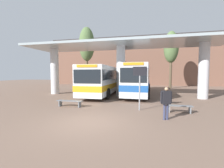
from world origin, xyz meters
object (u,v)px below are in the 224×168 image
object	(u,v)px
transit_bus_center_bay	(139,78)
parked_car_street	(116,81)
waiting_bench_near_pillar	(70,102)
poplar_tree_behind_right	(87,45)
waiting_bench_mid_platform	(179,107)
pedestrian_waiting	(166,100)
transit_bus_left_bay	(104,79)
info_sign_platform	(140,79)
poplar_tree_behind_left	(171,48)

from	to	relation	value
transit_bus_center_bay	parked_car_street	distance (m)	11.55
waiting_bench_near_pillar	poplar_tree_behind_right	xyz separation A→B (m)	(-5.16, 15.74, 7.41)
waiting_bench_mid_platform	parked_car_street	xyz separation A→B (m)	(-7.94, 19.05, 0.72)
waiting_bench_mid_platform	poplar_tree_behind_right	bearing A→B (deg)	128.98
pedestrian_waiting	transit_bus_left_bay	bearing A→B (deg)	103.98
poplar_tree_behind_right	parked_car_street	bearing A→B (deg)	34.59
transit_bus_center_bay	poplar_tree_behind_right	world-z (taller)	poplar_tree_behind_right
pedestrian_waiting	parked_car_street	xyz separation A→B (m)	(-6.93, 20.77, -0.00)
waiting_bench_mid_platform	info_sign_platform	world-z (taller)	info_sign_platform
transit_bus_left_bay	transit_bus_center_bay	distance (m)	4.28
pedestrian_waiting	poplar_tree_behind_left	xyz separation A→B (m)	(2.89, 18.90, 5.78)
transit_bus_center_bay	waiting_bench_near_pillar	size ratio (longest dim) A/B	6.23
poplar_tree_behind_left	poplar_tree_behind_right	bearing A→B (deg)	-174.39
poplar_tree_behind_left	parked_car_street	size ratio (longest dim) A/B	2.15
transit_bus_left_bay	waiting_bench_mid_platform	distance (m)	10.09
waiting_bench_mid_platform	info_sign_platform	size ratio (longest dim) A/B	0.52
transit_bus_left_bay	info_sign_platform	bearing A→B (deg)	121.77
transit_bus_left_bay	transit_bus_center_bay	bearing A→B (deg)	-160.13
info_sign_platform	poplar_tree_behind_right	world-z (taller)	poplar_tree_behind_right
poplar_tree_behind_left	poplar_tree_behind_right	world-z (taller)	poplar_tree_behind_right
transit_bus_left_bay	transit_bus_center_bay	size ratio (longest dim) A/B	0.89
waiting_bench_mid_platform	waiting_bench_near_pillar	bearing A→B (deg)	180.00
transit_bus_left_bay	poplar_tree_behind_left	bearing A→B (deg)	-132.39
transit_bus_left_bay	poplar_tree_behind_right	distance (m)	11.94
waiting_bench_near_pillar	waiting_bench_mid_platform	bearing A→B (deg)	0.00
waiting_bench_mid_platform	parked_car_street	size ratio (longest dim) A/B	0.34
transit_bus_center_bay	pedestrian_waiting	distance (m)	10.59
pedestrian_waiting	info_sign_platform	bearing A→B (deg)	109.12
waiting_bench_mid_platform	info_sign_platform	bearing A→B (deg)	178.28
transit_bus_center_bay	waiting_bench_mid_platform	bearing A→B (deg)	110.42
transit_bus_left_bay	waiting_bench_near_pillar	size ratio (longest dim) A/B	5.54
transit_bus_left_bay	poplar_tree_behind_left	world-z (taller)	poplar_tree_behind_left
transit_bus_left_bay	info_sign_platform	distance (m)	8.37
waiting_bench_near_pillar	poplar_tree_behind_left	xyz separation A→B (m)	(9.46, 17.18, 6.49)
waiting_bench_near_pillar	info_sign_platform	size ratio (longest dim) A/B	0.68
transit_bus_left_bay	transit_bus_center_bay	xyz separation A→B (m)	(4.00, 1.52, 0.08)
waiting_bench_near_pillar	poplar_tree_behind_left	size ratio (longest dim) A/B	0.21
poplar_tree_behind_right	waiting_bench_near_pillar	bearing A→B (deg)	-71.86
transit_bus_center_bay	pedestrian_waiting	world-z (taller)	transit_bus_center_bay
pedestrian_waiting	poplar_tree_behind_left	world-z (taller)	poplar_tree_behind_left
transit_bus_center_bay	waiting_bench_near_pillar	bearing A→B (deg)	63.35
waiting_bench_near_pillar	info_sign_platform	xyz separation A→B (m)	(5.10, 0.07, 1.73)
parked_car_street	info_sign_platform	bearing A→B (deg)	-75.66
transit_bus_center_bay	waiting_bench_near_pillar	distance (m)	9.90
pedestrian_waiting	transit_bus_center_bay	bearing A→B (deg)	80.72
waiting_bench_near_pillar	parked_car_street	size ratio (longest dim) A/B	0.44
pedestrian_waiting	parked_car_street	world-z (taller)	parked_car_street
info_sign_platform	poplar_tree_behind_left	distance (m)	18.28
transit_bus_center_bay	poplar_tree_behind_left	world-z (taller)	poplar_tree_behind_left
info_sign_platform	pedestrian_waiting	world-z (taller)	info_sign_platform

